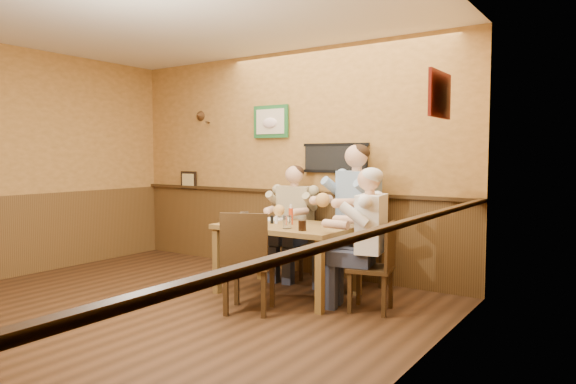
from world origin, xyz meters
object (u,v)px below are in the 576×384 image
cola_tumbler (302,225)px  pepper_shaker (272,219)px  chair_back_left (295,242)px  chair_near_side (249,261)px  dining_table (287,233)px  chair_right_end (371,266)px  diner_white_elder (371,247)px  water_glass_left (244,218)px  salt_shaker (276,220)px  diner_tan_shirt (295,227)px  chair_back_right (358,243)px  diner_blue_polo (358,224)px  hot_sauce_bottle (291,215)px  water_glass_mid (287,222)px

cola_tumbler → pepper_shaker: (-0.56, 0.27, -0.01)m
chair_back_left → chair_near_side: size_ratio=0.89×
dining_table → chair_right_end: (0.99, -0.03, -0.23)m
chair_right_end → diner_white_elder: 0.18m
chair_right_end → pepper_shaker: bearing=-102.5°
water_glass_left → pepper_shaker: 0.30m
chair_near_side → salt_shaker: (-0.18, 0.69, 0.31)m
chair_back_left → diner_tan_shirt: diner_tan_shirt is taller
pepper_shaker → diner_white_elder: bearing=-0.6°
dining_table → chair_back_right: (0.49, 0.70, -0.15)m
dining_table → diner_tan_shirt: size_ratio=1.15×
chair_near_side → diner_white_elder: bearing=-168.6°
diner_white_elder → chair_back_right: bearing=-157.3°
diner_blue_polo → water_glass_left: 1.28m
dining_table → hot_sauce_bottle: (0.03, 0.03, 0.19)m
dining_table → diner_blue_polo: bearing=55.3°
pepper_shaker → water_glass_mid: bearing=-32.6°
diner_tan_shirt → water_glass_mid: size_ratio=9.19×
dining_table → hot_sauce_bottle: size_ratio=7.21×
pepper_shaker → chair_near_side: bearing=-71.4°
dining_table → diner_white_elder: diner_white_elder is taller
diner_white_elder → cola_tumbler: 0.69m
hot_sauce_bottle → pepper_shaker: hot_sauce_bottle is taller
water_glass_mid → salt_shaker: water_glass_mid is taller
cola_tumbler → salt_shaker: size_ratio=1.23×
chair_back_left → diner_tan_shirt: (-0.00, 0.00, 0.18)m
water_glass_left → hot_sauce_bottle: size_ratio=0.68×
diner_tan_shirt → water_glass_mid: diner_tan_shirt is taller
water_glass_left → water_glass_mid: size_ratio=1.00×
dining_table → pepper_shaker: pepper_shaker is taller
dining_table → chair_back_right: 0.87m
chair_back_left → diner_white_elder: bearing=-35.7°
water_glass_mid → hot_sauce_bottle: 0.31m
diner_tan_shirt → cola_tumbler: bearing=-60.2°
dining_table → chair_back_right: size_ratio=1.39×
diner_blue_polo → hot_sauce_bottle: diner_blue_polo is taller
hot_sauce_bottle → pepper_shaker: bearing=-167.7°
pepper_shaker → diner_tan_shirt: bearing=104.3°
water_glass_mid → pepper_shaker: water_glass_mid is taller
hot_sauce_bottle → pepper_shaker: size_ratio=2.24×
chair_back_left → chair_right_end: 1.55m
chair_near_side → diner_tan_shirt: size_ratio=0.79×
diner_tan_shirt → dining_table: bearing=-69.7°
chair_near_side → chair_back_right: bearing=-131.1°
diner_white_elder → salt_shaker: bearing=-103.4°
diner_white_elder → water_glass_mid: (-0.82, -0.21, 0.20)m
hot_sauce_bottle → chair_back_left: bearing=120.1°
chair_back_right → water_glass_left: bearing=-109.9°
dining_table → chair_near_side: chair_near_side is taller
chair_back_right → pepper_shaker: 1.02m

